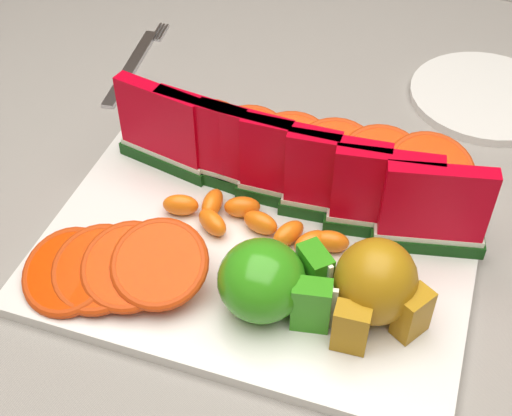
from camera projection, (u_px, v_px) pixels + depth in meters
name	position (u px, v px, depth m)	size (l,w,h in m)	color
table	(236.00, 261.00, 0.81)	(1.40, 0.90, 0.75)	#492C17
tablecloth	(234.00, 222.00, 0.77)	(1.53, 1.03, 0.20)	gray
platter	(260.00, 244.00, 0.68)	(0.40, 0.30, 0.01)	silver
apple_cluster	(270.00, 282.00, 0.60)	(0.11, 0.10, 0.07)	#35840D
pear_cluster	(376.00, 286.00, 0.59)	(0.10, 0.10, 0.08)	#AE7F13
side_plate	(486.00, 96.00, 0.85)	(0.23, 0.23, 0.01)	silver
fork	(134.00, 64.00, 0.91)	(0.03, 0.20, 0.00)	silver
watermelon_row	(289.00, 169.00, 0.68)	(0.39, 0.07, 0.10)	#0E3509
orange_fan_front	(114.00, 268.00, 0.62)	(0.18, 0.12, 0.05)	#F34F0F
orange_fan_back	(313.00, 150.00, 0.74)	(0.35, 0.12, 0.05)	#F34F0F
tangerine_segments	(254.00, 222.00, 0.68)	(0.19, 0.06, 0.02)	#EF4D03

